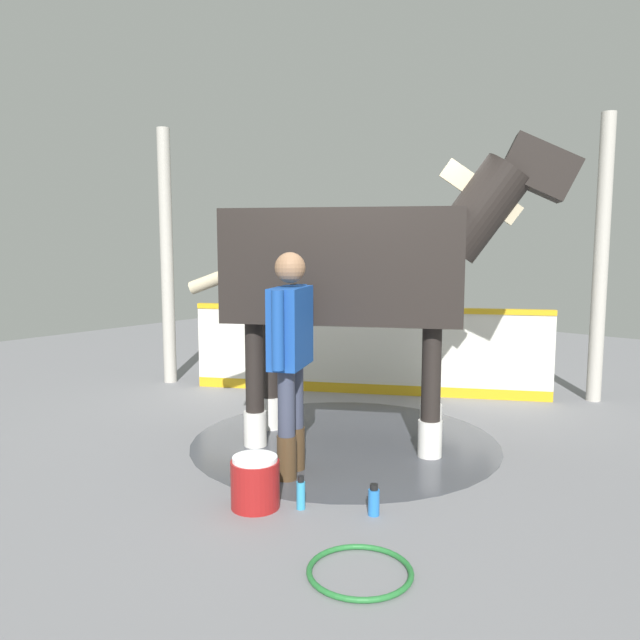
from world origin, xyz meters
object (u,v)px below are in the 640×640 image
at_px(hose_coil, 360,571).
at_px(wash_bucket, 255,482).
at_px(handler, 291,348).
at_px(horse, 359,269).
at_px(bottle_shampoo, 301,494).
at_px(bottle_spray, 374,501).

bearing_deg(hose_coil, wash_bucket, 167.10).
bearing_deg(handler, wash_bucket, 85.37).
relative_size(horse, handler, 1.76).
relative_size(bottle_shampoo, hose_coil, 0.39).
relative_size(horse, bottle_shampoo, 13.09).
xyz_separation_m(handler, bottle_spray, (0.92, -0.19, -0.90)).
bearing_deg(hose_coil, horse, 127.08).
relative_size(bottle_shampoo, bottle_spray, 1.09).
bearing_deg(handler, bottle_shampoo, 113.19).
distance_m(handler, wash_bucket, 1.04).
height_order(wash_bucket, bottle_spray, wash_bucket).
bearing_deg(wash_bucket, handler, 110.63).
bearing_deg(handler, horse, -110.90).
bearing_deg(bottle_shampoo, hose_coil, -27.55).
distance_m(bottle_spray, hose_coil, 0.76).
height_order(horse, handler, horse).
height_order(handler, wash_bucket, handler).
bearing_deg(bottle_spray, hose_coil, -60.41).
bearing_deg(bottle_shampoo, handler, 138.45).
distance_m(handler, bottle_shampoo, 1.10).
relative_size(bottle_spray, hose_coil, 0.36).
distance_m(horse, hose_coil, 2.73).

